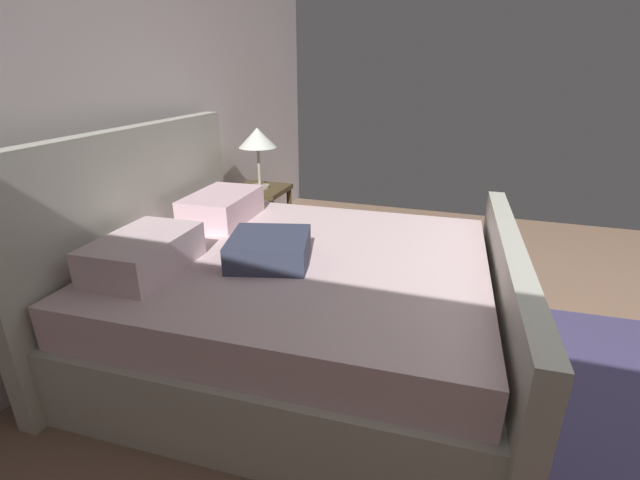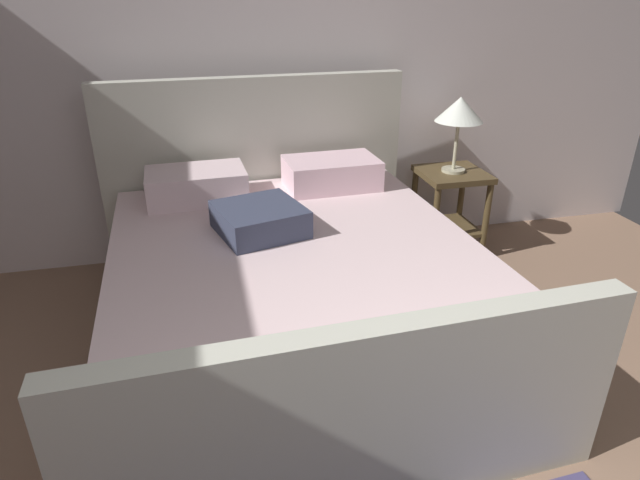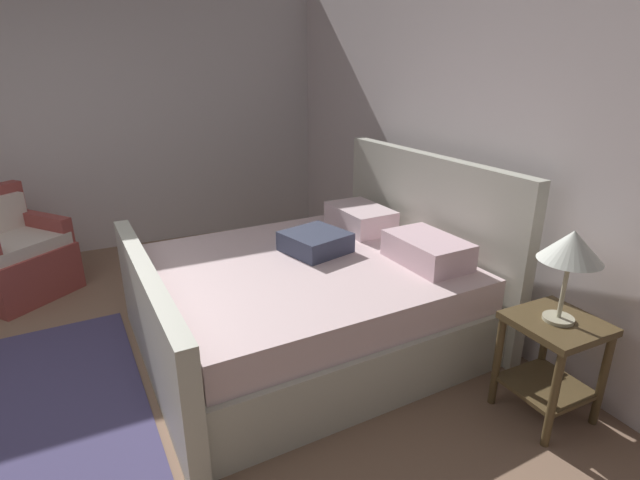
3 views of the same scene
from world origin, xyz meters
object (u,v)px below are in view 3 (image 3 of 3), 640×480
at_px(nightstand_right, 552,352).
at_px(table_lamp_right, 572,248).
at_px(bed, 313,295).
at_px(armchair, 10,256).

relative_size(nightstand_right, table_lamp_right, 1.19).
distance_m(bed, nightstand_right, 1.54).
bearing_deg(armchair, bed, 48.06).
xyz_separation_m(bed, armchair, (-1.79, -2.00, -0.01)).
bearing_deg(table_lamp_right, bed, -147.06).
bearing_deg(nightstand_right, table_lamp_right, 63.43).
xyz_separation_m(nightstand_right, armchair, (-3.08, -2.83, -0.06)).
distance_m(bed, table_lamp_right, 1.67).
bearing_deg(table_lamp_right, nightstand_right, -116.57).
height_order(bed, nightstand_right, bed).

